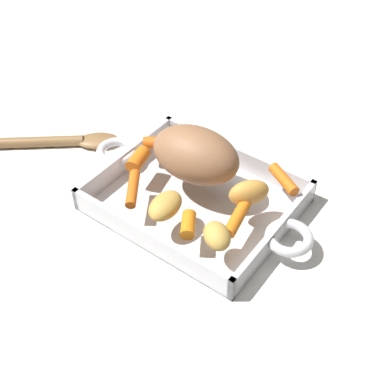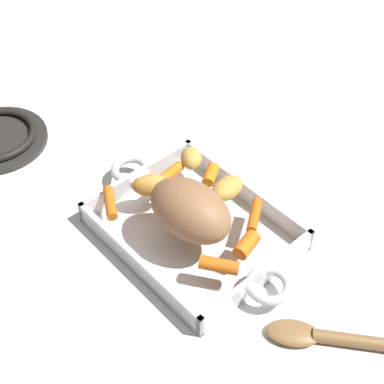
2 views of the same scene
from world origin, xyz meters
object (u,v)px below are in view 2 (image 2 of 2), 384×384
Objects in this scene: potato_golden_small at (191,158)px; potato_golden_large at (151,185)px; potato_near_roast at (227,188)px; baby_carrot_long at (255,216)px; baby_carrot_center_left at (169,175)px; baby_carrot_northwest at (211,175)px; serving_spoon at (344,340)px; baby_carrot_northeast at (110,203)px; baby_carrot_center_right at (247,245)px; roasting_dish at (193,229)px; pork_roast at (190,210)px; baby_carrot_southeast at (219,265)px.

potato_golden_large is at bearing -85.16° from potato_golden_small.
potato_golden_large is (-0.08, -0.09, 0.00)m from potato_near_roast.
baby_carrot_long is at bearing -3.41° from potato_golden_small.
potato_golden_large is at bearing -78.71° from baby_carrot_center_left.
potato_golden_large is at bearing -112.25° from baby_carrot_northwest.
potato_near_roast is at bearing -49.48° from serving_spoon.
baby_carrot_northeast is 0.23m from baby_carrot_center_right.
serving_spoon is (0.28, -0.05, -0.05)m from potato_near_roast.
baby_carrot_center_right reaches higher than baby_carrot_center_left.
baby_carrot_center_right is at bearing -57.13° from baby_carrot_long.
serving_spoon is (0.28, 0.02, -0.01)m from roasting_dish.
pork_roast is 0.14m from potato_golden_small.
potato_near_roast is at bearing 90.24° from roasting_dish.
baby_carrot_northeast is (-0.17, -0.15, 0.00)m from baby_carrot_long.
baby_carrot_northeast is at bearing -110.53° from baby_carrot_northwest.
baby_carrot_southeast reaches higher than baby_carrot_northeast.
potato_near_roast reaches higher than baby_carrot_center_right.
baby_carrot_center_right is (0.20, 0.10, 0.00)m from baby_carrot_northeast.
baby_carrot_long is (0.07, 0.07, 0.03)m from roasting_dish.
baby_carrot_northwest reaches higher than baby_carrot_northeast.
roasting_dish is 6.92× the size of baby_carrot_southeast.
roasting_dish is 0.10m from baby_carrot_northwest.
potato_near_roast is (0.04, -0.01, 0.01)m from baby_carrot_northwest.
baby_carrot_northwest is at bearing 172.63° from potato_near_roast.
baby_carrot_center_right is 0.19m from potato_golden_large.
serving_spoon is (0.18, 0.01, -0.04)m from baby_carrot_center_right.
baby_carrot_northeast is 1.04× the size of potato_near_roast.
baby_carrot_northeast is 1.03× the size of potato_golden_large.
baby_carrot_long is 0.07m from potato_near_roast.
baby_carrot_southeast is at bearing -14.12° from pork_roast.
roasting_dish is at bearing -134.25° from baby_carrot_long.
pork_roast is at bearing -81.31° from potato_near_roast.
serving_spoon is at bearing -12.05° from baby_carrot_long.
baby_carrot_northeast is 0.16m from potato_golden_small.
baby_carrot_northeast is at bearing -168.35° from baby_carrot_southeast.
roasting_dish is 9.62× the size of baby_carrot_northwest.
roasting_dish is 1.81× the size of serving_spoon.
baby_carrot_center_left is 1.04× the size of potato_near_roast.
baby_carrot_center_right is at bearing -3.72° from baby_carrot_center_left.
baby_carrot_center_right is at bearing 9.58° from potato_golden_large.
potato_near_roast is 0.99× the size of potato_golden_large.
potato_near_roast is at bearing 98.69° from pork_roast.
baby_carrot_northeast is 0.99× the size of baby_carrot_center_left.
serving_spoon is at bearing -8.46° from potato_golden_small.
potato_golden_large is at bearing 178.37° from pork_roast.
potato_near_roast is at bearing -2.70° from potato_golden_small.
potato_near_roast reaches higher than baby_carrot_long.
potato_near_roast reaches higher than baby_carrot_northwest.
baby_carrot_center_right reaches higher than roasting_dish.
baby_carrot_southeast is (0.03, -0.11, 0.00)m from baby_carrot_long.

